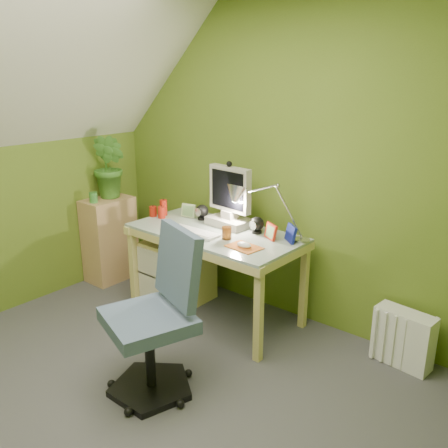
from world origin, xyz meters
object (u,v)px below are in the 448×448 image
Objects in this scene: desk at (215,274)px; potted_plant at (110,167)px; desk_lamp at (280,199)px; task_chair at (148,318)px; side_ledge at (110,239)px; radiator at (403,338)px; monitor at (230,194)px.

desk is 2.30× the size of potted_plant.
desk_lamp is 0.59× the size of task_chair.
side_ledge is 1.34× the size of potted_plant.
side_ledge is at bearing -175.82° from desk.
task_chair is (-0.15, -1.13, -0.50)m from desk_lamp.
desk_lamp is at bearing 8.20° from side_ledge.
desk is at bearing -159.17° from desk_lamp.
side_ledge is at bearing -165.86° from radiator.
monitor is at bearing 179.02° from desk_lamp.
potted_plant is (0.02, 0.05, 0.67)m from side_ledge.
desk is 1.34× the size of task_chair.
side_ledge is (-1.21, -0.24, -0.57)m from monitor.
task_chair is at bearing -30.40° from side_ledge.
task_chair is 1.65m from radiator.
monitor is 1.36m from side_ledge.
desk is 1.38m from potted_plant.
desk_lamp is at bearing 23.17° from desk.
task_chair is at bearing -70.95° from desk.
desk is 0.63m from monitor.
monitor reaches higher than side_ledge.
desk_lamp is 1.01× the size of potted_plant.
desk_lamp is (0.45, 0.00, 0.04)m from monitor.
desk is 2.64× the size of monitor.
monitor is 1.33× the size of radiator.
radiator is (1.37, 0.10, -0.76)m from monitor.
radiator is at bearing 12.96° from desk.
radiator is (2.56, 0.29, -0.86)m from potted_plant.
radiator is at bearing 6.45° from potted_plant.
desk_lamp reaches higher than desk.
monitor is 0.87× the size of potted_plant.
potted_plant reaches higher than desk_lamp.
monitor is 1.26m from task_chair.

